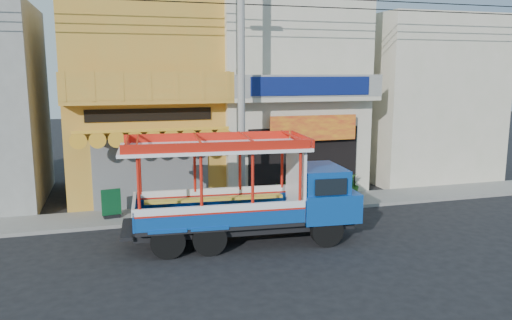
{
  "coord_description": "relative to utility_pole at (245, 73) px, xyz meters",
  "views": [
    {
      "loc": [
        -5.34,
        -13.4,
        5.08
      ],
      "look_at": [
        -0.71,
        2.5,
        2.14
      ],
      "focal_mm": 35.0,
      "sensor_mm": 36.0,
      "label": 1
    }
  ],
  "objects": [
    {
      "name": "potted_plant_b",
      "position": [
        3.15,
        0.55,
        -4.38
      ],
      "size": [
        0.75,
        0.72,
        1.06
      ],
      "primitive_type": "imported",
      "rotation": [
        0.0,
        0.0,
        2.53
      ],
      "color": "#225117",
      "rests_on": "sidewalk"
    },
    {
      "name": "shophouse_right",
      "position": [
        2.85,
        4.66,
        -0.93
      ],
      "size": [
        6.0,
        6.75,
        8.24
      ],
      "color": "beige",
      "rests_on": "ground"
    },
    {
      "name": "potted_plant_a",
      "position": [
        1.77,
        1.15,
        -4.47
      ],
      "size": [
        0.98,
        1.03,
        0.89
      ],
      "primitive_type": "imported",
      "rotation": [
        0.0,
        0.0,
        1.09
      ],
      "color": "#225117",
      "rests_on": "sidewalk"
    },
    {
      "name": "filler_building_right",
      "position": [
        9.85,
        4.7,
        -1.23
      ],
      "size": [
        6.0,
        6.0,
        7.6
      ],
      "primitive_type": "cube",
      "color": "beige",
      "rests_on": "ground"
    },
    {
      "name": "sidewalk",
      "position": [
        0.85,
        0.7,
        -4.97
      ],
      "size": [
        30.0,
        2.0,
        0.12
      ],
      "primitive_type": "cube",
      "color": "slate",
      "rests_on": "ground"
    },
    {
      "name": "ground",
      "position": [
        0.85,
        -3.3,
        -5.03
      ],
      "size": [
        90.0,
        90.0,
        0.0
      ],
      "primitive_type": "plane",
      "color": "black",
      "rests_on": "ground"
    },
    {
      "name": "party_pilaster",
      "position": [
        -0.15,
        1.55,
        -1.03
      ],
      "size": [
        0.35,
        0.3,
        8.0
      ],
      "primitive_type": "cube",
      "color": "beige",
      "rests_on": "ground"
    },
    {
      "name": "shophouse_left",
      "position": [
        -3.15,
        4.66,
        -0.92
      ],
      "size": [
        6.0,
        7.5,
        8.24
      ],
      "color": "#C8882C",
      "rests_on": "ground"
    },
    {
      "name": "songthaew_truck",
      "position": [
        -0.32,
        -2.75,
        -3.48
      ],
      "size": [
        7.05,
        2.74,
        3.22
      ],
      "color": "black",
      "rests_on": "ground"
    },
    {
      "name": "utility_pole",
      "position": [
        0.0,
        0.0,
        0.0
      ],
      "size": [
        28.0,
        0.26,
        9.0
      ],
      "color": "gray",
      "rests_on": "ground"
    },
    {
      "name": "potted_plant_c",
      "position": [
        4.84,
        1.24,
        -4.46
      ],
      "size": [
        0.69,
        0.69,
        0.9
      ],
      "primitive_type": "imported",
      "rotation": [
        0.0,
        0.0,
        4.19
      ],
      "color": "#225117",
      "rests_on": "sidewalk"
    },
    {
      "name": "green_sign",
      "position": [
        -4.63,
        0.63,
        -4.49
      ],
      "size": [
        0.65,
        0.39,
        1.0
      ],
      "color": "black",
      "rests_on": "sidewalk"
    }
  ]
}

